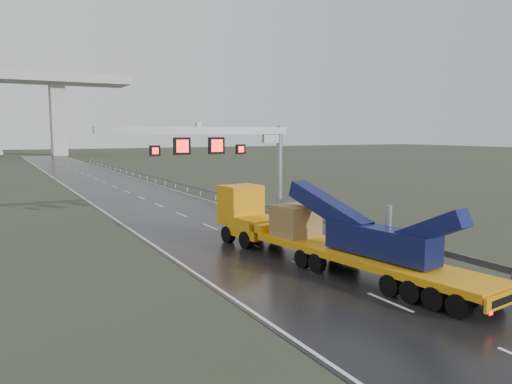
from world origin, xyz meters
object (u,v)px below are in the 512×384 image
sign_gantry (225,147)px  heavy_haul_truck (310,230)px  striped_barrier (281,213)px  exit_sign_pair (313,198)px

sign_gantry → heavy_haul_truck: sign_gantry is taller
striped_barrier → heavy_haul_truck: bearing=-129.4°
striped_barrier → exit_sign_pair: bearing=-28.4°
sign_gantry → exit_sign_pair: (6.44, -2.32, -4.06)m
exit_sign_pair → sign_gantry: bearing=158.6°
heavy_haul_truck → exit_sign_pair: (7.66, 10.77, -0.06)m
exit_sign_pair → striped_barrier: size_ratio=2.24×
heavy_haul_truck → exit_sign_pair: size_ratio=8.04×
exit_sign_pair → striped_barrier: exit_sign_pair is taller
sign_gantry → heavy_haul_truck: (-1.21, -13.09, -4.00)m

